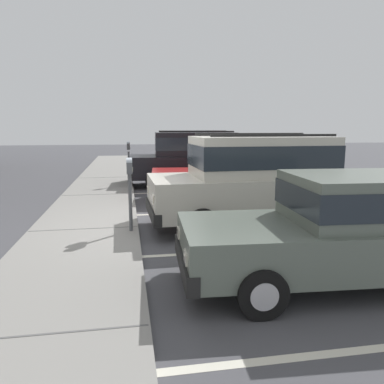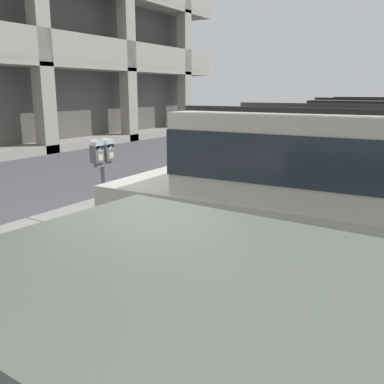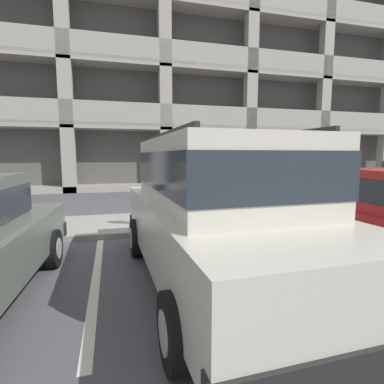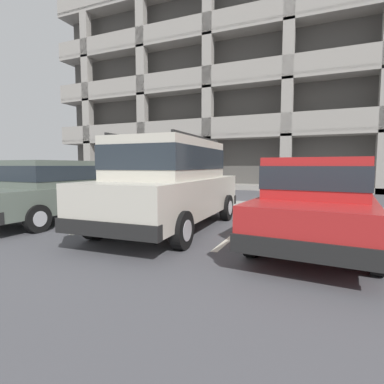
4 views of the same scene
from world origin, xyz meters
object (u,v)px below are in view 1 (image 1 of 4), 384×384
Objects in this scene: blue_coupe at (194,156)px; parking_meter_far at (129,157)px; silver_suv at (259,177)px; red_sedan at (350,227)px; parking_meter_near at (130,177)px; dark_hatchback at (230,173)px.

blue_coupe is 3.17× the size of parking_meter_far.
silver_suv is 3.18m from red_sedan.
red_sedan is 4.11m from parking_meter_near.
silver_suv is 0.99× the size of blue_coupe.
blue_coupe is (2.94, 0.55, 0.27)m from dark_hatchback.
silver_suv is 3.31× the size of parking_meter_near.
dark_hatchback is 4.06m from parking_meter_far.
silver_suv is at bearing -172.96° from blue_coupe.
red_sedan is (-3.17, -0.16, -0.27)m from silver_suv.
blue_coupe reaches higher than parking_meter_near.
parking_meter_near is 0.94× the size of parking_meter_far.
dark_hatchback is (3.06, -0.19, -0.27)m from silver_suv.
dark_hatchback is at bearing -41.23° from parking_meter_near.
parking_meter_far reaches higher than red_sedan.
silver_suv reaches higher than red_sedan.
dark_hatchback is 3.17× the size of parking_meter_near.
parking_meter_near is 6.17m from parking_meter_far.
parking_meter_near is (-3.40, 2.98, 0.38)m from dark_hatchback.
parking_meter_near is at bearing 143.80° from dark_hatchback.
blue_coupe is at bearing -85.94° from parking_meter_far.
parking_meter_near is (-6.34, 2.43, 0.12)m from blue_coupe.
parking_meter_far is at bearing 51.84° from dark_hatchback.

